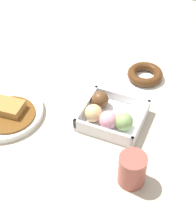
% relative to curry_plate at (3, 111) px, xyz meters
% --- Properties ---
extents(ground_plane, '(1.60, 1.60, 0.00)m').
position_rel_curry_plate_xyz_m(ground_plane, '(0.16, 0.14, -0.02)').
color(ground_plane, '#B2A893').
extents(curry_plate, '(0.23, 0.23, 0.07)m').
position_rel_curry_plate_xyz_m(curry_plate, '(0.00, 0.00, 0.00)').
color(curry_plate, white).
rests_on(curry_plate, ground_plane).
extents(donut_box, '(0.17, 0.16, 0.06)m').
position_rel_curry_plate_xyz_m(donut_box, '(0.30, 0.09, 0.01)').
color(donut_box, white).
rests_on(donut_box, ground_plane).
extents(chocolate_ring_donut, '(0.15, 0.15, 0.03)m').
position_rel_curry_plate_xyz_m(chocolate_ring_donut, '(0.33, 0.32, -0.00)').
color(chocolate_ring_donut, white).
rests_on(chocolate_ring_donut, ground_plane).
extents(coffee_mug, '(0.07, 0.07, 0.09)m').
position_rel_curry_plate_xyz_m(coffee_mug, '(0.42, -0.07, 0.03)').
color(coffee_mug, '#9E4C42').
rests_on(coffee_mug, ground_plane).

